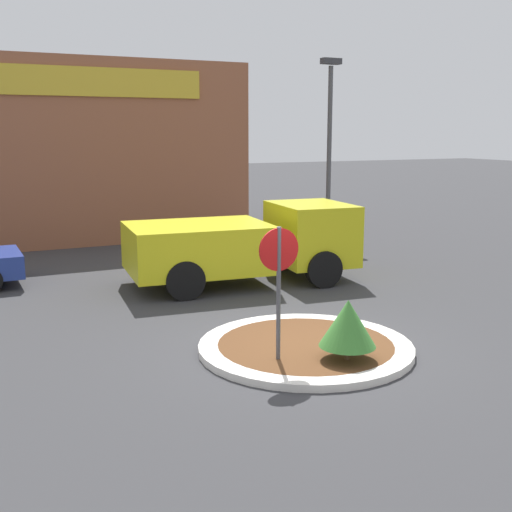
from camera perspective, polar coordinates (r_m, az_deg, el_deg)
ground_plane at (r=11.23m, az=4.41°, el=-8.37°), size 120.00×120.00×0.00m
traffic_island at (r=11.21m, az=4.42°, el=-8.07°), size 3.70×3.70×0.13m
stop_sign at (r=10.05m, az=2.03°, el=-1.36°), size 0.68×0.07×2.27m
island_shrub at (r=10.33m, az=8.16°, el=-5.92°), size 0.92×0.92×0.98m
utility_truck at (r=15.84m, az=-0.95°, el=1.20°), size 5.73×2.88×1.92m
storefront_building at (r=24.23m, az=-17.30°, el=8.91°), size 12.33×6.07×6.06m
light_pole at (r=22.62m, az=6.55°, el=10.71°), size 0.70×0.30×6.14m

